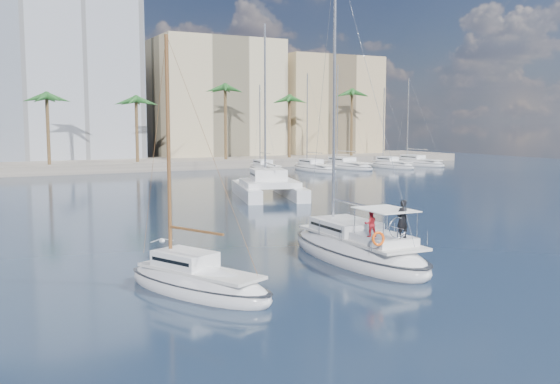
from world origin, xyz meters
TOP-DOWN VIEW (x-y plane):
  - ground at (0.00, 0.00)m, footprint 160.00×160.00m
  - quay at (0.00, 61.00)m, footprint 120.00×14.00m
  - building_beige at (22.00, 70.00)m, footprint 20.00×14.00m
  - building_tan_right at (42.00, 68.00)m, footprint 18.00×12.00m
  - palm_centre at (0.00, 57.00)m, footprint 3.60×3.60m
  - palm_right at (34.00, 57.00)m, footprint 3.60×3.60m
  - main_sloop at (0.37, -3.13)m, footprint 3.69×10.78m
  - small_sloop at (-8.54, -5.12)m, footprint 5.14×7.74m
  - catamaran at (7.84, 21.51)m, footprint 7.84×11.42m
  - seagull at (-7.89, 1.66)m, footprint 1.19×0.51m
  - moored_yacht_a at (20.00, 47.00)m, footprint 3.37×9.52m
  - moored_yacht_b at (26.50, 45.00)m, footprint 3.32×10.83m
  - moored_yacht_c at (33.00, 47.00)m, footprint 3.98×12.33m
  - moored_yacht_d at (39.50, 45.00)m, footprint 3.52×9.55m
  - moored_yacht_e at (46.00, 47.00)m, footprint 4.61×11.11m

SIDE VIEW (x-z plane):
  - ground at x=0.00m, z-range 0.00..0.00m
  - moored_yacht_a at x=20.00m, z-range -5.95..5.95m
  - moored_yacht_b at x=26.50m, z-range -6.86..6.86m
  - moored_yacht_c at x=33.00m, z-range -7.77..7.77m
  - moored_yacht_d at x=39.50m, z-range -5.95..5.95m
  - moored_yacht_e at x=46.00m, z-range -6.86..6.86m
  - small_sloop at x=-8.54m, z-range -4.93..5.74m
  - main_sloop at x=0.37m, z-range -7.43..8.45m
  - quay at x=0.00m, z-range 0.00..1.20m
  - seagull at x=-7.89m, z-range 0.75..0.97m
  - catamaran at x=7.84m, z-range -6.58..8.78m
  - building_tan_right at x=42.00m, z-range 0.00..18.00m
  - building_beige at x=22.00m, z-range 0.00..20.00m
  - palm_centre at x=0.00m, z-range 4.13..16.43m
  - palm_right at x=34.00m, z-range 4.13..16.43m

